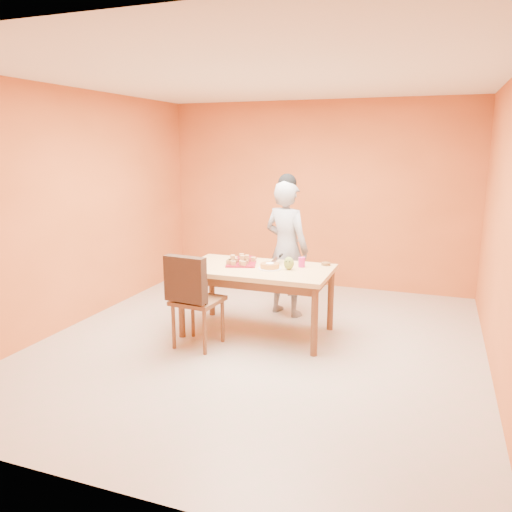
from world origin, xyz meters
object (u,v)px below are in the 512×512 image
(person, at_px, (286,249))
(egg_ornament, at_px, (289,263))
(dining_chair, at_px, (197,298))
(magenta_glass, at_px, (302,262))
(checker_tin, at_px, (326,264))
(sponge_cake, at_px, (270,266))
(dining_table, at_px, (258,276))
(pastry_platter, at_px, (241,264))
(red_dinner_plate, at_px, (246,258))

(person, distance_m, egg_ornament, 0.77)
(dining_chair, distance_m, egg_ornament, 1.05)
(magenta_glass, bearing_deg, checker_tin, 36.03)
(dining_chair, distance_m, sponge_cake, 0.86)
(sponge_cake, bearing_deg, dining_table, 170.92)
(person, distance_m, magenta_glass, 0.66)
(sponge_cake, distance_m, magenta_glass, 0.36)
(dining_table, distance_m, sponge_cake, 0.20)
(egg_ornament, bearing_deg, dining_chair, -139.44)
(person, xyz_separation_m, checker_tin, (0.58, -0.40, -0.05))
(pastry_platter, relative_size, magenta_glass, 3.03)
(dining_chair, relative_size, sponge_cake, 4.88)
(magenta_glass, bearing_deg, sponge_cake, -145.51)
(dining_table, xyz_separation_m, person, (0.10, 0.75, 0.16))
(red_dinner_plate, bearing_deg, checker_tin, 0.00)
(pastry_platter, height_order, checker_tin, checker_tin)
(sponge_cake, relative_size, egg_ornament, 1.47)
(egg_ornament, relative_size, checker_tin, 1.34)
(sponge_cake, bearing_deg, checker_tin, 35.17)
(dining_table, xyz_separation_m, checker_tin, (0.68, 0.35, 0.11))
(dining_chair, bearing_deg, checker_tin, 43.60)
(dining_table, relative_size, person, 0.96)
(dining_chair, xyz_separation_m, pastry_platter, (0.25, 0.62, 0.25))
(checker_tin, bearing_deg, red_dinner_plate, 180.00)
(red_dinner_plate, height_order, magenta_glass, magenta_glass)
(red_dinner_plate, distance_m, sponge_cake, 0.56)
(dining_table, height_order, red_dinner_plate, red_dinner_plate)
(dining_chair, distance_m, checker_tin, 1.48)
(person, bearing_deg, egg_ornament, 128.04)
(red_dinner_plate, height_order, checker_tin, checker_tin)
(dining_chair, bearing_deg, sponge_cake, 46.35)
(dining_chair, relative_size, egg_ornament, 7.19)
(person, distance_m, checker_tin, 0.70)
(dining_table, relative_size, dining_chair, 1.60)
(egg_ornament, xyz_separation_m, magenta_glass, (0.10, 0.16, -0.02))
(magenta_glass, bearing_deg, dining_chair, -140.76)
(pastry_platter, distance_m, checker_tin, 0.94)
(checker_tin, bearing_deg, dining_chair, -141.39)
(person, height_order, sponge_cake, person)
(checker_tin, bearing_deg, egg_ornament, -134.82)
(sponge_cake, bearing_deg, egg_ornament, 11.81)
(dining_chair, relative_size, pastry_platter, 3.10)
(dining_table, distance_m, magenta_glass, 0.51)
(egg_ornament, bearing_deg, checker_tin, 50.20)
(sponge_cake, height_order, checker_tin, sponge_cake)
(sponge_cake, bearing_deg, person, 93.30)
(dining_chair, relative_size, checker_tin, 9.66)
(dining_table, bearing_deg, red_dinner_plate, 127.54)
(dining_chair, height_order, pastry_platter, dining_chair)
(checker_tin, bearing_deg, magenta_glass, -143.97)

